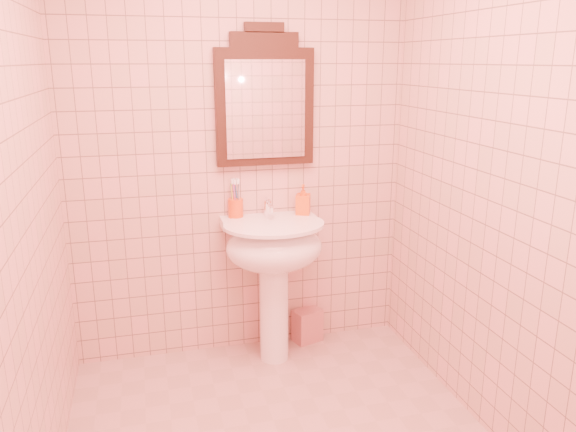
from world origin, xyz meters
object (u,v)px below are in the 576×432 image
object	(u,v)px
mirror	(265,101)
towel	(307,325)
pedestal_sink	(274,256)
soap_dispenser	(303,200)
toothbrush_cup	(236,207)

from	to	relation	value
mirror	towel	xyz separation A→B (m)	(0.26, -0.03, -1.43)
pedestal_sink	soap_dispenser	bearing A→B (deg)	32.65
soap_dispenser	towel	distance (m)	0.85
toothbrush_cup	soap_dispenser	size ratio (longest dim) A/B	1.13
toothbrush_cup	mirror	bearing A→B (deg)	6.84
soap_dispenser	toothbrush_cup	bearing A→B (deg)	-163.21
pedestal_sink	toothbrush_cup	world-z (taller)	toothbrush_cup
pedestal_sink	towel	world-z (taller)	pedestal_sink
toothbrush_cup	pedestal_sink	bearing A→B (deg)	-43.49
mirror	towel	bearing A→B (deg)	-7.19
toothbrush_cup	soap_dispenser	xyz separation A→B (m)	(0.40, -0.04, 0.03)
towel	mirror	bearing A→B (deg)	172.81
pedestal_sink	toothbrush_cup	size ratio (longest dim) A/B	4.24
pedestal_sink	toothbrush_cup	distance (m)	0.37
pedestal_sink	toothbrush_cup	bearing A→B (deg)	136.51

